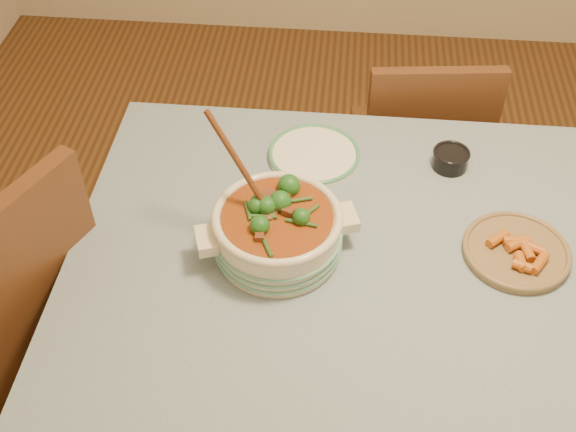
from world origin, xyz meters
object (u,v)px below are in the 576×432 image
object	(u,v)px
chair_left	(6,315)
dining_table	(419,285)
condiment_bowl	(451,158)
fried_plate	(517,250)
chair_far	(419,147)
white_plate	(314,155)
stew_casserole	(277,228)

from	to	relation	value
chair_left	dining_table	bearing A→B (deg)	121.24
condiment_bowl	fried_plate	bearing A→B (deg)	-65.89
fried_plate	chair_far	size ratio (longest dim) A/B	0.37
condiment_bowl	chair_far	bearing A→B (deg)	94.40
dining_table	white_plate	bearing A→B (deg)	129.74
stew_casserole	fried_plate	world-z (taller)	stew_casserole
stew_casserole	white_plate	bearing A→B (deg)	79.58
dining_table	chair_left	xyz separation A→B (m)	(-1.02, -0.11, -0.10)
condiment_bowl	chair_left	bearing A→B (deg)	-157.60
condiment_bowl	white_plate	bearing A→B (deg)	180.00
condiment_bowl	dining_table	bearing A→B (deg)	-102.94
chair_far	condiment_bowl	bearing A→B (deg)	87.71
dining_table	fried_plate	size ratio (longest dim) A/B	5.28
dining_table	white_plate	size ratio (longest dim) A/B	5.26
dining_table	stew_casserole	distance (m)	0.38
fried_plate	chair_left	bearing A→B (deg)	-173.06
stew_casserole	white_plate	distance (m)	0.35
stew_casserole	chair_far	xyz separation A→B (m)	(0.39, 0.75, -0.35)
stew_casserole	fried_plate	bearing A→B (deg)	3.96
fried_plate	chair_left	world-z (taller)	chair_left
chair_far	chair_left	world-z (taller)	chair_left
condiment_bowl	fried_plate	size ratio (longest dim) A/B	0.39
white_plate	fried_plate	world-z (taller)	fried_plate
dining_table	chair_far	distance (m)	0.77
fried_plate	dining_table	bearing A→B (deg)	-170.32
chair_left	condiment_bowl	bearing A→B (deg)	137.27
dining_table	fried_plate	bearing A→B (deg)	9.68
dining_table	stew_casserole	world-z (taller)	stew_casserole
stew_casserole	condiment_bowl	bearing A→B (deg)	38.93
dining_table	condiment_bowl	world-z (taller)	condiment_bowl
white_plate	fried_plate	distance (m)	0.58
white_plate	condiment_bowl	world-z (taller)	condiment_bowl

